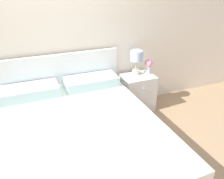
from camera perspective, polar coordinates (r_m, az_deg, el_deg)
name	(u,v)px	position (r m, az deg, el deg)	size (l,w,h in m)	color
ground_plane	(63,116)	(3.60, -12.68, -6.87)	(12.00, 12.00, 0.00)	tan
wall_back	(53,34)	(3.17, -15.28, 13.90)	(8.00, 0.06, 2.60)	silver
bed	(77,139)	(2.61, -9.08, -12.75)	(1.81, 2.17, 1.03)	beige
nightstand	(137,93)	(3.61, 6.61, -0.80)	(0.51, 0.41, 0.60)	white
table_lamp	(136,58)	(3.45, 6.42, 8.14)	(0.20, 0.20, 0.39)	beige
flower_vase	(149,65)	(3.54, 9.53, 6.27)	(0.13, 0.13, 0.24)	silver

